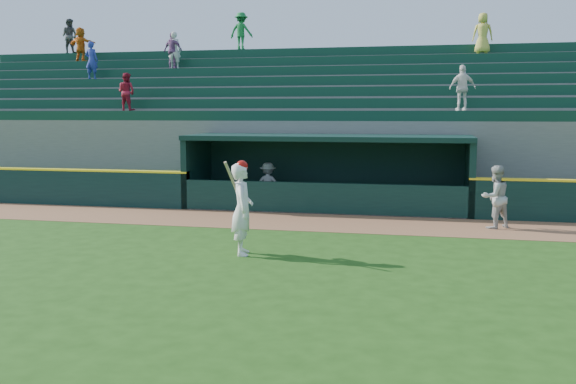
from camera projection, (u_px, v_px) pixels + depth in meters
ground at (272, 259)px, 14.12m from camera, size 120.00×120.00×0.00m
warning_track at (312, 222)px, 18.86m from camera, size 40.00×3.00×0.01m
dugout_player_front at (495, 197)px, 17.77m from camera, size 1.08×1.03×1.76m
dugout_player_inside at (268, 184)px, 22.09m from camera, size 1.03×0.68×1.50m
dugout at (329, 167)px, 21.71m from camera, size 9.40×2.80×2.46m
stands at (346, 132)px, 26.01m from camera, size 34.50×6.25×7.61m
batter_at_plate at (242, 208)px, 14.48m from camera, size 0.69×0.91×2.16m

